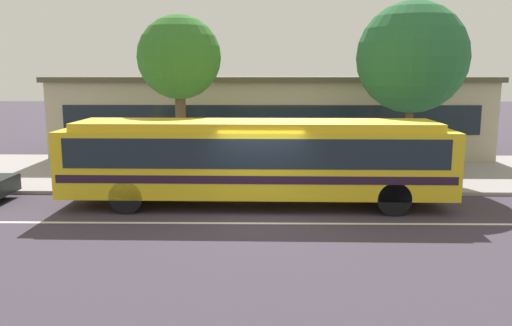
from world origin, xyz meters
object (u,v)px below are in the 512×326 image
pedestrian_waiting_near_sign (275,154)px  street_tree_mid_block (412,58)px  street_tree_near_stop (179,58)px  transit_bus (257,157)px

pedestrian_waiting_near_sign → street_tree_mid_block: size_ratio=0.25×
street_tree_near_stop → street_tree_mid_block: 8.88m
street_tree_near_stop → street_tree_mid_block: street_tree_mid_block is taller
street_tree_near_stop → street_tree_mid_block: bearing=2.3°
transit_bus → pedestrian_waiting_near_sign: size_ratio=7.24×
pedestrian_waiting_near_sign → street_tree_near_stop: street_tree_near_stop is taller
transit_bus → street_tree_near_stop: bearing=126.6°
transit_bus → street_tree_mid_block: (5.89, 4.37, 3.14)m
transit_bus → street_tree_near_stop: (-2.98, 4.02, 3.10)m
transit_bus → street_tree_mid_block: size_ratio=1.79×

